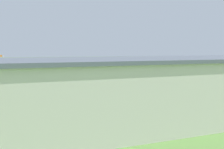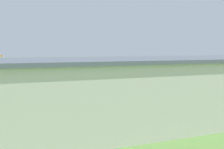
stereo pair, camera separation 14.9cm
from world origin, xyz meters
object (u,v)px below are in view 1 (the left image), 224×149
(hangar, at_px, (152,89))
(person_beside_truck, at_px, (198,87))
(person_walking_on_apron, at_px, (212,91))
(person_by_parked_cars, at_px, (193,89))
(windsock, at_px, (2,57))
(biplane, at_px, (103,67))

(hangar, distance_m, person_beside_truck, 22.37)
(hangar, relative_size, person_walking_on_apron, 21.39)
(hangar, distance_m, person_by_parked_cars, 19.91)
(person_beside_truck, xyz_separation_m, person_by_parked_cars, (2.19, 1.24, 0.03))
(person_walking_on_apron, height_order, person_beside_truck, person_walking_on_apron)
(windsock, bearing_deg, person_beside_truck, 133.06)
(biplane, distance_m, person_by_parked_cars, 27.18)
(person_by_parked_cars, bearing_deg, windsock, -49.36)
(person_beside_truck, relative_size, windsock, 0.25)
(hangar, xyz_separation_m, biplane, (-4.87, -37.92, -0.17))
(person_walking_on_apron, distance_m, person_beside_truck, 4.44)
(hangar, height_order, person_beside_truck, hangar)
(biplane, height_order, person_walking_on_apron, biplane)
(person_walking_on_apron, relative_size, person_beside_truck, 1.06)
(person_by_parked_cars, relative_size, windsock, 0.26)
(biplane, relative_size, person_walking_on_apron, 4.49)
(hangar, xyz_separation_m, windsock, (22.67, -56.70, 1.99))
(biplane, bearing_deg, windsock, -34.30)
(biplane, xyz_separation_m, person_beside_truck, (-12.31, 23.86, -2.60))
(person_walking_on_apron, xyz_separation_m, person_by_parked_cars, (1.67, -3.17, -0.02))
(person_beside_truck, height_order, windsock, windsock)
(person_walking_on_apron, bearing_deg, biplane, -67.37)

